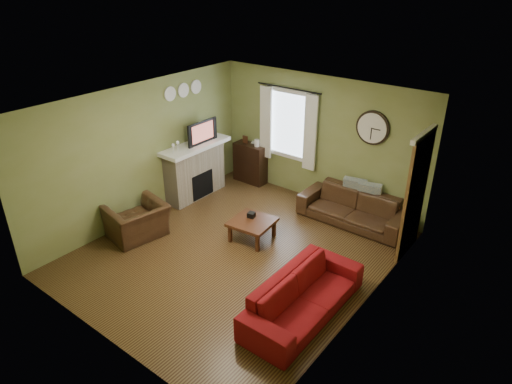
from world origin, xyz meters
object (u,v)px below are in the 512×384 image
Objects in this scene: bookshelf at (250,163)px; sofa_red at (304,296)px; sofa_brown at (353,208)px; armchair at (137,221)px; coffee_table at (252,230)px.

sofa_red is at bearing -41.98° from bookshelf.
armchair is at bearing -134.83° from sofa_brown.
bookshelf is 0.91× the size of armchair.
sofa_brown is at bearing 13.03° from sofa_red.
sofa_red is at bearing -31.62° from coffee_table.
armchair is (-2.84, -2.86, 0.02)m from sofa_brown.
coffee_table is at bearing -50.80° from bookshelf.
coffee_table is (-1.14, -1.66, -0.11)m from sofa_brown.
sofa_red is 2.94× the size of coffee_table.
sofa_red is 3.48m from armchair.
bookshelf reaches higher than armchair.
sofa_brown is 0.99× the size of sofa_red.
sofa_brown reaches higher than coffee_table.
sofa_red is at bearing -76.97° from sofa_brown.
armchair reaches higher than coffee_table.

